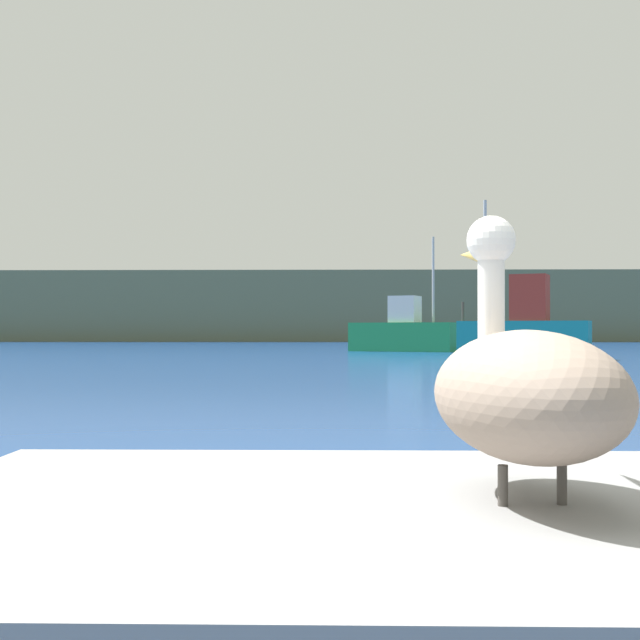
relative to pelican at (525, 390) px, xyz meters
The scene contains 5 objects.
hillside_backdrop 74.24m from the pelican, 90.56° to the left, with size 140.00×11.14×6.00m, color #5B664C.
pier_dock 0.61m from the pelican, 82.81° to the right, with size 3.83×2.15×0.55m, color gray.
pelican is the anchor object (origin of this frame).
fishing_boat_green 38.67m from the pelican, 86.16° to the left, with size 5.25×3.39×5.43m.
fishing_boat_teal 28.65m from the pelican, 77.76° to the left, with size 4.67×2.86×5.73m.
Camera 1 is at (0.16, -2.77, 1.07)m, focal length 48.25 mm.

